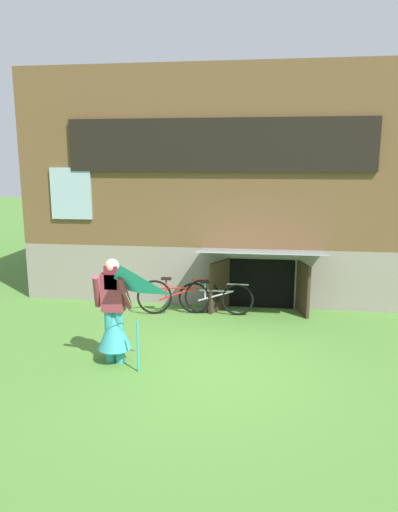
# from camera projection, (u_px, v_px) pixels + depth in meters

# --- Properties ---
(ground_plane) EXTENTS (60.00, 60.00, 0.00)m
(ground_plane) POSITION_uv_depth(u_px,v_px,m) (199.00, 364.00, 7.27)
(ground_plane) COLOR #4C7F33
(log_house) EXTENTS (8.65, 6.57, 5.00)m
(log_house) POSITION_uv_depth(u_px,v_px,m) (228.00, 183.00, 12.31)
(log_house) COLOR gray
(log_house) RESTS_ON ground_plane
(person) EXTENTS (0.61, 0.53, 1.65)m
(person) POSITION_uv_depth(u_px,v_px,m) (114.00, 319.00, 7.21)
(person) COLOR teal
(person) RESTS_ON ground_plane
(kite) EXTENTS (0.90, 0.84, 1.59)m
(kite) POSITION_uv_depth(u_px,v_px,m) (121.00, 290.00, 6.59)
(kite) COLOR #2DB2CC
(kite) RESTS_ON ground_plane
(bicycle_silver) EXTENTS (1.54, 0.08, 0.70)m
(bicycle_silver) POSITION_uv_depth(u_px,v_px,m) (216.00, 298.00, 9.53)
(bicycle_silver) COLOR black
(bicycle_silver) RESTS_ON ground_plane
(bicycle_red) EXTENTS (1.67, 0.35, 0.77)m
(bicycle_red) POSITION_uv_depth(u_px,v_px,m) (178.00, 296.00, 9.57)
(bicycle_red) COLOR black
(bicycle_red) RESTS_ON ground_plane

